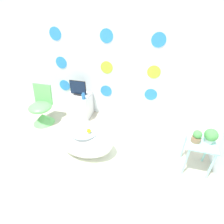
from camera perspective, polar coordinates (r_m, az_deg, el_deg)
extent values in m
plane|color=#BCB29E|center=(2.77, -14.76, -23.33)|extent=(12.00, 12.00, 0.00)
cube|color=white|center=(3.54, -2.13, 17.58)|extent=(5.12, 0.04, 2.60)
cylinder|color=#2D8CE0|center=(4.14, -15.18, 8.42)|extent=(0.25, 0.01, 0.25)
cylinder|color=#2D8CE0|center=(3.78, -1.93, 6.89)|extent=(0.25, 0.01, 0.25)
cylinder|color=#2D8CE0|center=(3.63, 12.56, 5.59)|extent=(0.25, 0.01, 0.25)
cylinder|color=#2D8CE0|center=(3.95, -16.24, 15.22)|extent=(0.25, 0.01, 0.25)
cylinder|color=#B2D633|center=(3.57, -1.76, 14.33)|extent=(0.25, 0.01, 0.25)
cylinder|color=#B2D633|center=(3.44, 13.50, 12.56)|extent=(0.25, 0.01, 0.25)
cylinder|color=#2D8CE0|center=(3.84, -18.06, 23.14)|extent=(0.25, 0.01, 0.25)
cylinder|color=#2D8CE0|center=(3.42, -1.84, 23.59)|extent=(0.25, 0.01, 0.25)
cylinder|color=#2D8CE0|center=(3.29, 15.00, 21.79)|extent=(0.25, 0.01, 0.25)
cube|color=silver|center=(3.12, -9.20, -13.63)|extent=(1.15, 0.76, 0.01)
ellipsoid|color=white|center=(2.99, -8.69, -9.32)|extent=(0.94, 0.58, 0.52)
cylinder|color=#B2DBEA|center=(2.83, -9.10, -5.76)|extent=(0.47, 0.47, 0.01)
sphere|color=yellow|center=(2.71, -7.57, -6.10)|extent=(0.07, 0.07, 0.07)
sphere|color=yellow|center=(2.69, -7.70, -5.83)|extent=(0.04, 0.04, 0.04)
cone|color=orange|center=(2.68, -7.85, -6.08)|extent=(0.02, 0.02, 0.02)
cone|color=#66C166|center=(3.99, -21.54, -1.95)|extent=(0.44, 0.44, 0.21)
ellipsoid|color=#66C166|center=(3.85, -22.39, 1.49)|extent=(0.47, 0.47, 0.16)
cube|color=#66C166|center=(3.87, -21.64, 5.48)|extent=(0.40, 0.09, 0.42)
cube|color=silver|center=(3.91, -10.43, 2.15)|extent=(0.47, 0.42, 0.54)
cube|color=white|center=(3.71, -11.84, 1.83)|extent=(0.40, 0.01, 0.15)
cube|color=black|center=(3.78, -10.85, 5.78)|extent=(0.18, 0.12, 0.02)
cube|color=black|center=(3.72, -11.07, 7.86)|extent=(0.35, 0.01, 0.30)
cube|color=#0F1E38|center=(3.71, -11.13, 7.80)|extent=(0.33, 0.01, 0.28)
cylinder|color=#2D72B7|center=(3.57, -9.29, 5.00)|extent=(0.08, 0.08, 0.11)
cylinder|color=#2D72B7|center=(3.53, -9.39, 5.96)|extent=(0.04, 0.04, 0.03)
cube|color=#99E0D8|center=(2.84, 27.17, -8.88)|extent=(0.39, 0.39, 0.02)
cylinder|color=#99E0D8|center=(2.86, 22.87, -14.80)|extent=(0.03, 0.03, 0.51)
cylinder|color=#99E0D8|center=(2.95, 29.58, -15.31)|extent=(0.03, 0.03, 0.51)
cylinder|color=#99E0D8|center=(3.10, 22.38, -10.16)|extent=(0.03, 0.03, 0.51)
cylinder|color=#99E0D8|center=(3.18, 28.48, -10.77)|extent=(0.03, 0.03, 0.51)
cylinder|color=#8C6B4C|center=(2.78, 25.71, -7.99)|extent=(0.13, 0.13, 0.08)
sphere|color=#4C9E4C|center=(2.73, 26.18, -6.53)|extent=(0.12, 0.12, 0.12)
cylinder|color=white|center=(2.85, 29.05, -8.20)|extent=(0.10, 0.10, 0.06)
sphere|color=#4C9E4C|center=(2.79, 29.64, -6.54)|extent=(0.18, 0.18, 0.18)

